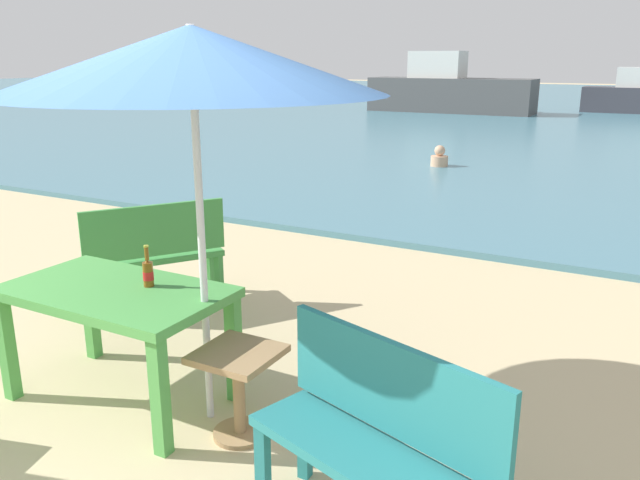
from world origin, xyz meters
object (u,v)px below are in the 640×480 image
(side_table_wood, at_px, (238,381))
(swimmer_person, at_px, (439,158))
(picnic_table_green, at_px, (116,305))
(patio_umbrella, at_px, (192,60))
(bench_green_left, at_px, (154,249))
(boat_tanker, at_px, (448,90))
(beer_bottle_amber, at_px, (148,272))
(bench_teal_center, at_px, (377,434))

(side_table_wood, relative_size, swimmer_person, 1.32)
(picnic_table_green, xyz_separation_m, side_table_wood, (0.91, 0.01, -0.30))
(picnic_table_green, height_order, swimmer_person, picnic_table_green)
(patio_umbrella, xyz_separation_m, bench_green_left, (-1.52, 1.20, -1.58))
(bench_green_left, bearing_deg, picnic_table_green, -55.34)
(boat_tanker, bearing_deg, patio_umbrella, -75.79)
(side_table_wood, bearing_deg, boat_tanker, 104.84)
(patio_umbrella, relative_size, bench_green_left, 1.92)
(beer_bottle_amber, xyz_separation_m, bench_green_left, (-1.06, 1.17, -0.31))
(bench_teal_center, distance_m, boat_tanker, 23.78)
(bench_green_left, distance_m, swimmer_person, 8.18)
(picnic_table_green, bearing_deg, beer_bottle_amber, 38.12)
(patio_umbrella, bearing_deg, beer_bottle_amber, 175.70)
(side_table_wood, bearing_deg, beer_bottle_amber, 171.01)
(picnic_table_green, bearing_deg, bench_teal_center, -10.91)
(beer_bottle_amber, distance_m, boat_tanker, 22.83)
(beer_bottle_amber, xyz_separation_m, patio_umbrella, (0.46, -0.03, 1.26))
(bench_teal_center, xyz_separation_m, swimmer_person, (-2.98, 9.84, -0.30))
(picnic_table_green, height_order, beer_bottle_amber, beer_bottle_amber)
(beer_bottle_amber, relative_size, side_table_wood, 0.49)
(patio_umbrella, relative_size, boat_tanker, 0.36)
(patio_umbrella, distance_m, boat_tanker, 23.00)
(beer_bottle_amber, xyz_separation_m, boat_tanker, (-5.18, 22.23, 0.06))
(beer_bottle_amber, bearing_deg, swimmer_person, 97.37)
(picnic_table_green, relative_size, swimmer_person, 3.41)
(picnic_table_green, height_order, bench_green_left, bench_green_left)
(beer_bottle_amber, relative_size, swimmer_person, 0.65)
(swimmer_person, relative_size, boat_tanker, 0.06)
(picnic_table_green, xyz_separation_m, bench_green_left, (-0.90, 1.30, -0.11))
(side_table_wood, xyz_separation_m, boat_tanker, (-5.92, 22.35, 0.56))
(bench_green_left, bearing_deg, side_table_wood, -35.43)
(side_table_wood, relative_size, bench_green_left, 0.45)
(beer_bottle_amber, relative_size, patio_umbrella, 0.12)
(side_table_wood, relative_size, bench_teal_center, 0.43)
(patio_umbrella, height_order, side_table_wood, patio_umbrella)
(beer_bottle_amber, bearing_deg, side_table_wood, -8.99)
(bench_teal_center, bearing_deg, patio_umbrella, 160.40)
(beer_bottle_amber, height_order, side_table_wood, beer_bottle_amber)
(picnic_table_green, height_order, patio_umbrella, patio_umbrella)
(beer_bottle_amber, distance_m, bench_green_left, 1.61)
(beer_bottle_amber, relative_size, bench_teal_center, 0.21)
(picnic_table_green, relative_size, patio_umbrella, 0.61)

